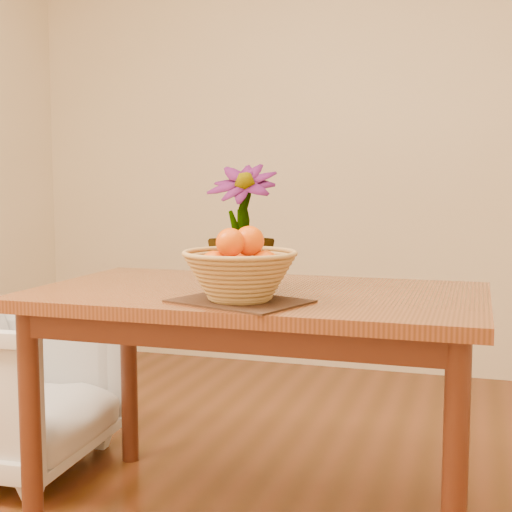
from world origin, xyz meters
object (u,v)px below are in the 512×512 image
(table, at_px, (257,318))
(potted_plant, at_px, (241,227))
(wicker_basket, at_px, (240,277))
(armchair, at_px, (9,379))

(table, xyz_separation_m, potted_plant, (-0.05, -0.00, 0.29))
(table, relative_size, potted_plant, 3.54)
(wicker_basket, xyz_separation_m, armchair, (-1.05, 0.36, -0.48))
(armchair, bearing_deg, wicker_basket, -111.67)
(wicker_basket, bearing_deg, potted_plant, 107.46)
(table, height_order, wicker_basket, wicker_basket)
(wicker_basket, relative_size, potted_plant, 0.82)
(table, height_order, armchair, table)
(table, relative_size, wicker_basket, 4.30)
(table, distance_m, potted_plant, 0.29)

